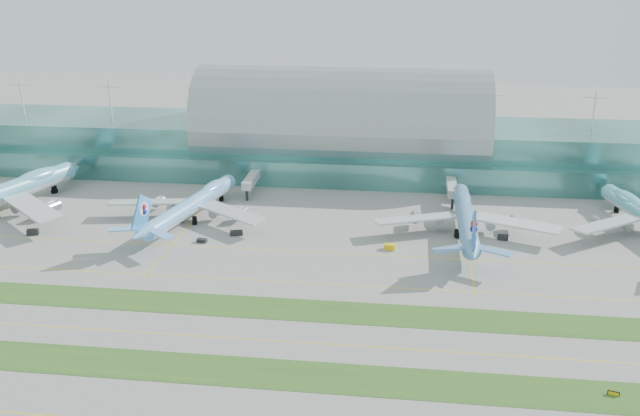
# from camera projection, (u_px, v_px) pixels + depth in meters

# --- Properties ---
(ground) EXTENTS (700.00, 700.00, 0.00)m
(ground) POSITION_uv_depth(u_px,v_px,m) (293.00, 313.00, 180.80)
(ground) COLOR gray
(ground) RESTS_ON ground
(terminal) EXTENTS (340.00, 69.10, 36.00)m
(terminal) POSITION_uv_depth(u_px,v_px,m) (342.00, 137.00, 296.45)
(terminal) COLOR #3D7A75
(terminal) RESTS_ON ground
(grass_strip_near) EXTENTS (420.00, 12.00, 0.08)m
(grass_strip_near) POSITION_uv_depth(u_px,v_px,m) (273.00, 374.00, 154.61)
(grass_strip_near) COLOR #2D591E
(grass_strip_near) RESTS_ON ground
(grass_strip_far) EXTENTS (420.00, 12.00, 0.08)m
(grass_strip_far) POSITION_uv_depth(u_px,v_px,m) (295.00, 310.00, 182.66)
(grass_strip_far) COLOR #2D591E
(grass_strip_far) RESTS_ON ground
(taxiline_b) EXTENTS (420.00, 0.35, 0.01)m
(taxiline_b) POSITION_uv_depth(u_px,v_px,m) (284.00, 341.00, 167.71)
(taxiline_b) COLOR yellow
(taxiline_b) RESTS_ON ground
(taxiline_c) EXTENTS (420.00, 0.35, 0.01)m
(taxiline_c) POSITION_uv_depth(u_px,v_px,m) (304.00, 283.00, 197.63)
(taxiline_c) COLOR yellow
(taxiline_c) RESTS_ON ground
(taxiline_d) EXTENTS (420.00, 0.35, 0.01)m
(taxiline_d) POSITION_uv_depth(u_px,v_px,m) (314.00, 252.00, 218.20)
(taxiline_d) COLOR yellow
(taxiline_d) RESTS_ON ground
(airliner_b) EXTENTS (58.67, 67.57, 18.77)m
(airliner_b) POSITION_uv_depth(u_px,v_px,m) (193.00, 204.00, 242.99)
(airliner_b) COLOR #71B6F9
(airliner_b) RESTS_ON ground
(airliner_c) EXTENTS (60.02, 67.99, 18.74)m
(airliner_c) POSITION_uv_depth(u_px,v_px,m) (465.00, 217.00, 230.81)
(airliner_c) COLOR #5C94CC
(airliner_c) RESTS_ON ground
(gse_b) EXTENTS (4.13, 3.13, 1.81)m
(gse_b) POSITION_uv_depth(u_px,v_px,m) (33.00, 232.00, 231.38)
(gse_b) COLOR black
(gse_b) RESTS_ON ground
(gse_c) EXTENTS (3.28, 2.12, 1.19)m
(gse_c) POSITION_uv_depth(u_px,v_px,m) (202.00, 240.00, 225.38)
(gse_c) COLOR black
(gse_c) RESTS_ON ground
(gse_d) EXTENTS (4.48, 2.82, 1.51)m
(gse_d) POSITION_uv_depth(u_px,v_px,m) (236.00, 233.00, 231.06)
(gse_d) COLOR black
(gse_d) RESTS_ON ground
(gse_e) EXTENTS (3.74, 2.59, 1.69)m
(gse_e) POSITION_uv_depth(u_px,v_px,m) (390.00, 247.00, 219.81)
(gse_e) COLOR yellow
(gse_e) RESTS_ON ground
(gse_f) EXTENTS (3.66, 2.58, 1.55)m
(gse_f) POSITION_uv_depth(u_px,v_px,m) (503.00, 237.00, 227.33)
(gse_f) COLOR black
(gse_f) RESTS_ON ground
(taxiway_sign_east) EXTENTS (2.37, 0.89, 1.02)m
(taxiway_sign_east) POSITION_uv_depth(u_px,v_px,m) (613.00, 393.00, 146.93)
(taxiway_sign_east) COLOR black
(taxiway_sign_east) RESTS_ON ground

